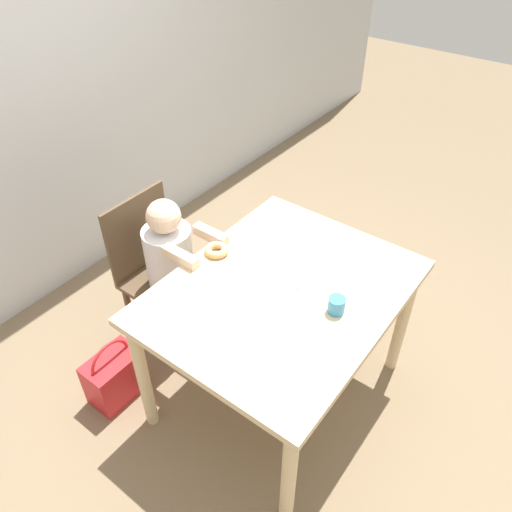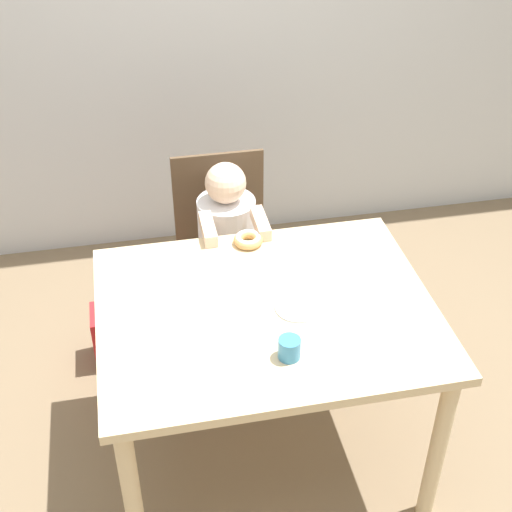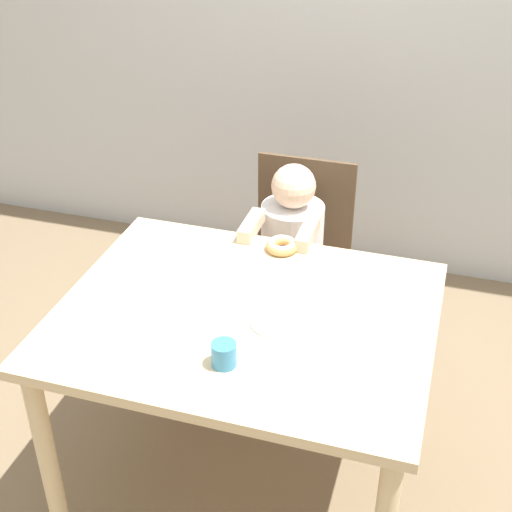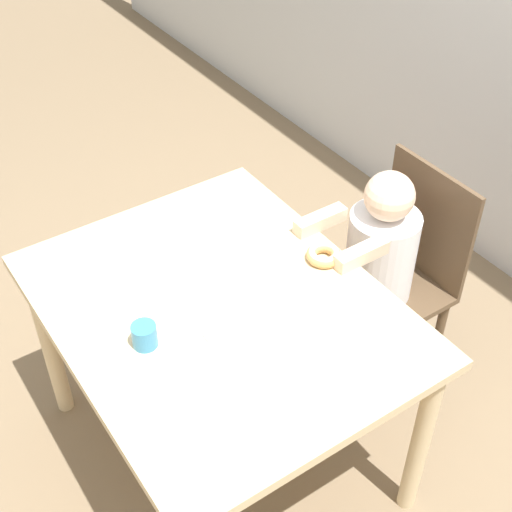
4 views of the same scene
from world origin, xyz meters
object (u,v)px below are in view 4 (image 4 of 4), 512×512
Objects in this scene: cup at (144,335)px; handbag at (290,276)px; child_figure at (376,282)px; donut at (324,254)px; chair at (398,274)px.

handbag is at bearing 120.17° from cup.
child_figure is 0.59m from handbag.
cup reaches higher than handbag.
child_figure reaches higher than donut.
donut reaches higher than handbag.
chair is 1.11m from cup.
donut is 0.64m from cup.
cup is (0.53, -0.92, 0.64)m from handbag.
child_figure is (0.00, -0.11, 0.02)m from chair.
donut is (0.04, -0.30, 0.30)m from child_figure.
cup is at bearing -59.83° from handbag.
child_figure is 2.44× the size of handbag.
cup is at bearing -89.30° from donut.
child_figure is at bearing 92.71° from cup.
donut is at bearing -82.94° from child_figure.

